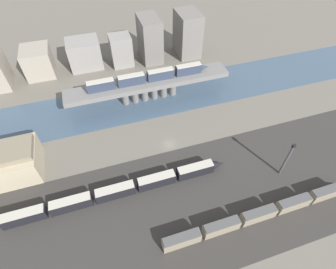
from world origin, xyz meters
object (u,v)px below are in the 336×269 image
at_px(train_yard_mid, 120,190).
at_px(warehouse_building, 4,163).
at_px(train_yard_near, 262,214).
at_px(signal_tower, 287,159).
at_px(train_on_bridge, 149,77).

height_order(train_yard_mid, warehouse_building, warehouse_building).
xyz_separation_m(train_yard_near, signal_tower, (14.19, 11.52, 5.30)).
bearing_deg(train_yard_mid, warehouse_building, 150.26).
xyz_separation_m(train_yard_mid, signal_tower, (51.32, -8.27, 5.28)).
relative_size(train_yard_near, train_yard_mid, 0.89).
height_order(train_yard_mid, signal_tower, signal_tower).
bearing_deg(train_yard_mid, signal_tower, -9.16).
bearing_deg(train_yard_near, train_on_bridge, 104.83).
relative_size(train_yard_near, warehouse_building, 2.93).
xyz_separation_m(warehouse_building, signal_tower, (84.22, -27.06, 2.11)).
bearing_deg(warehouse_building, train_yard_near, -28.86).
bearing_deg(train_on_bridge, train_yard_mid, -116.45).
distance_m(train_on_bridge, warehouse_building, 58.74).
xyz_separation_m(train_on_bridge, train_yard_mid, (-20.81, -41.82, -9.12)).
height_order(train_on_bridge, signal_tower, signal_tower).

